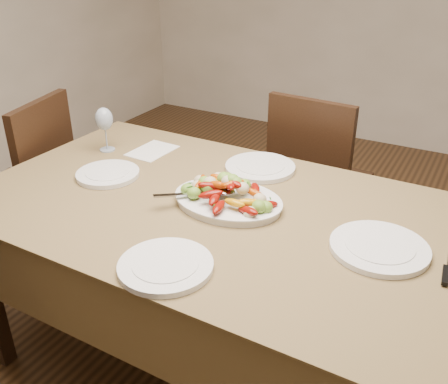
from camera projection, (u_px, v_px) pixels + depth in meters
dining_table at (224, 295)px, 1.90m from camera, size 1.85×1.06×0.76m
chair_far at (320, 180)px, 2.57m from camera, size 0.45×0.45×0.95m
chair_left at (19, 192)px, 2.45m from camera, size 0.51×0.51×0.95m
serving_platter at (228, 202)px, 1.74m from camera, size 0.39×0.29×0.02m
roasted_vegetables at (228, 187)px, 1.71m from camera, size 0.32×0.22×0.09m
serving_spoon at (206, 193)px, 1.72m from camera, size 0.25×0.23×0.03m
plate_left at (108, 174)px, 1.95m from camera, size 0.25×0.25×0.02m
plate_right at (379, 248)px, 1.49m from camera, size 0.29×0.29×0.02m
plate_far at (260, 167)px, 2.01m from camera, size 0.28×0.28×0.02m
plate_near at (166, 266)px, 1.41m from camera, size 0.27×0.27×0.02m
wine_glass at (105, 128)px, 2.14m from camera, size 0.08×0.08×0.20m
menu_card at (152, 151)px, 2.18m from camera, size 0.16×0.22×0.00m
table_knife at (447, 268)px, 1.40m from camera, size 0.03×0.20×0.01m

